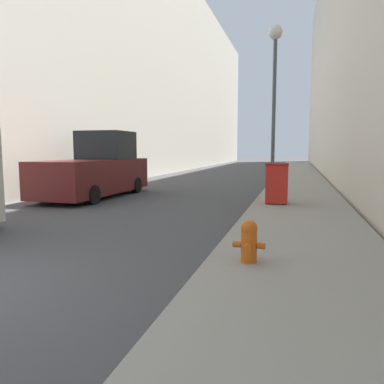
{
  "coord_description": "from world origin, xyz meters",
  "views": [
    {
      "loc": [
        4.83,
        -3.16,
        1.8
      ],
      "look_at": [
        -1.09,
        18.03,
        -0.72
      ],
      "focal_mm": 35.0,
      "sensor_mm": 36.0,
      "label": 1
    }
  ],
  "objects_px": {
    "lamppost": "(275,79)",
    "pickup_truck": "(97,170)",
    "fire_hydrant": "(249,240)",
    "trash_bin": "(277,183)"
  },
  "relations": [
    {
      "from": "trash_bin",
      "to": "fire_hydrant",
      "type": "bearing_deg",
      "value": -90.74
    },
    {
      "from": "trash_bin",
      "to": "lamppost",
      "type": "distance_m",
      "value": 4.19
    },
    {
      "from": "pickup_truck",
      "to": "trash_bin",
      "type": "bearing_deg",
      "value": -10.47
    },
    {
      "from": "fire_hydrant",
      "to": "trash_bin",
      "type": "xyz_separation_m",
      "value": [
        0.08,
        6.15,
        0.3
      ]
    },
    {
      "from": "fire_hydrant",
      "to": "lamppost",
      "type": "relative_size",
      "value": 0.1
    },
    {
      "from": "trash_bin",
      "to": "pickup_truck",
      "type": "xyz_separation_m",
      "value": [
        -6.77,
        1.25,
        0.23
      ]
    },
    {
      "from": "fire_hydrant",
      "to": "pickup_truck",
      "type": "xyz_separation_m",
      "value": [
        -6.69,
        7.4,
        0.54
      ]
    },
    {
      "from": "trash_bin",
      "to": "lamppost",
      "type": "xyz_separation_m",
      "value": [
        -0.29,
        2.34,
        3.46
      ]
    },
    {
      "from": "lamppost",
      "to": "pickup_truck",
      "type": "bearing_deg",
      "value": -170.42
    },
    {
      "from": "pickup_truck",
      "to": "fire_hydrant",
      "type": "bearing_deg",
      "value": -47.87
    }
  ]
}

